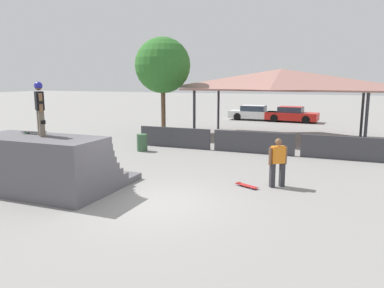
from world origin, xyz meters
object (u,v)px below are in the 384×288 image
Objects in this scene: tree_beside_pavilion at (163,66)px; parked_car_red at (292,115)px; skater_on_deck at (40,105)px; skateboard_on_ground at (246,185)px; parked_car_white at (254,113)px; bystander_walking at (278,160)px; skateboard_on_deck at (35,132)px; trash_bin at (142,143)px.

tree_beside_pavilion is 13.00m from parked_car_red.
skateboard_on_ground is (5.87, 2.86, -2.71)m from skater_on_deck.
parked_car_red is (3.19, -0.26, -0.00)m from parked_car_white.
parked_car_red is at bearing -120.20° from bystander_walking.
skater_on_deck reaches higher than bystander_walking.
bystander_walking is (6.82, 3.28, -1.85)m from skater_on_deck.
parked_car_red is at bearing 71.14° from skateboard_on_deck.
bystander_walking is at bearing -74.69° from parked_car_white.
skateboard_on_deck is at bearing 48.31° from skateboard_on_ground.
parked_car_white and parked_car_red have the same top height.
parked_car_red is at bearing -3.88° from parked_car_white.
bystander_walking is 13.23m from tree_beside_pavilion.
skateboard_on_deck is 0.14× the size of tree_beside_pavilion.
trash_bin is (-6.34, 4.27, 0.37)m from skateboard_on_ground.
parked_car_red is at bearing 57.13° from tree_beside_pavilion.
skater_on_deck is 7.07m from skateboard_on_ground.
parked_car_white is at bearing 179.82° from parked_car_red.
tree_beside_pavilion is (-1.43, 12.33, 2.52)m from skateboard_on_deck.
bystander_walking is 19.84m from parked_car_red.
tree_beside_pavilion reaches higher than parked_car_white.
skater_on_deck is at bearing -93.25° from parked_car_white.
tree_beside_pavilion is at bearing 136.49° from skater_on_deck.
parked_car_red is at bearing 71.65° from trash_bin.
trash_bin is (1.48, -5.44, -3.96)m from tree_beside_pavilion.
parked_car_white reaches higher than trash_bin.
skateboard_on_deck is at bearing -94.57° from parked_car_white.
bystander_walking is 0.27× the size of tree_beside_pavilion.
parked_car_white is (1.61, 23.26, -2.16)m from skater_on_deck.
parked_car_red is (4.80, 23.01, -2.16)m from skater_on_deck.
trash_bin is 16.73m from parked_car_red.
trash_bin is at bearing -103.95° from parked_car_red.
skater_on_deck is 23.60m from parked_car_red.
skater_on_deck reaches higher than parked_car_red.
skateboard_on_ground is 0.99× the size of trash_bin.
parked_car_red is (5.27, 15.88, 0.18)m from trash_bin.
parked_car_red is (-2.02, 19.73, -0.31)m from bystander_walking.
skateboard_on_deck is 12.67m from tree_beside_pavilion.
tree_beside_pavilion is (-7.82, 9.70, 4.32)m from skateboard_on_ground.
tree_beside_pavilion reaches higher than skater_on_deck.
skateboard_on_ground is (-0.95, -0.42, -0.85)m from bystander_walking.
skater_on_deck is 1.02× the size of bystander_walking.
skateboard_on_deck is 0.20× the size of parked_car_red.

